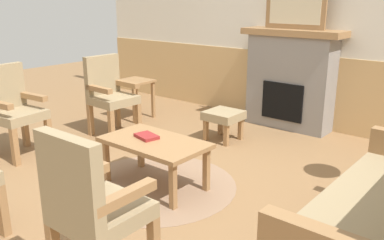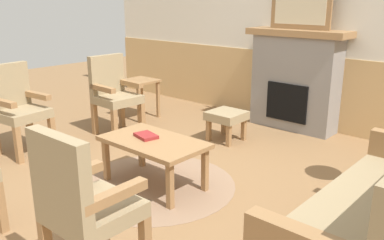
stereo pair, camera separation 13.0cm
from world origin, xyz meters
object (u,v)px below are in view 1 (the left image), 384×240
at_px(framed_picture, 295,6).
at_px(side_table, 135,88).
at_px(fireplace, 290,78).
at_px(coffee_table, 154,146).
at_px(book_on_table, 147,136).
at_px(armchair_near_fireplace, 12,107).
at_px(armchair_front_center, 91,204).
at_px(armchair_by_window_left, 109,92).
at_px(footstool, 224,117).
at_px(couch, 383,215).

distance_m(framed_picture, side_table, 2.40).
xyz_separation_m(fireplace, side_table, (-1.87, -1.01, -0.22)).
bearing_deg(coffee_table, book_on_table, 178.07).
relative_size(armchair_near_fireplace, armchair_front_center, 1.00).
distance_m(framed_picture, armchair_near_fireplace, 3.51).
bearing_deg(framed_picture, armchair_near_fireplace, -122.96).
relative_size(coffee_table, armchair_front_center, 0.98).
bearing_deg(armchair_by_window_left, fireplace, 46.94).
height_order(coffee_table, armchair_near_fireplace, armchair_near_fireplace).
bearing_deg(side_table, armchair_near_fireplace, -88.68).
bearing_deg(book_on_table, footstool, 96.25).
xyz_separation_m(framed_picture, armchair_near_fireplace, (-1.82, -2.81, -1.02)).
relative_size(armchair_near_fireplace, side_table, 1.78).
bearing_deg(book_on_table, couch, 0.08).
bearing_deg(armchair_by_window_left, armchair_front_center, -41.45).
bearing_deg(framed_picture, book_on_table, -94.53).
bearing_deg(armchair_by_window_left, book_on_table, -27.42).
distance_m(framed_picture, book_on_table, 2.66).
bearing_deg(coffee_table, couch, 0.19).
relative_size(fireplace, book_on_table, 6.01).
distance_m(framed_picture, coffee_table, 2.69).
relative_size(framed_picture, footstool, 2.00).
distance_m(framed_picture, armchair_front_center, 3.80).
bearing_deg(fireplace, side_table, -151.50).
xyz_separation_m(footstool, armchair_near_fireplace, (-1.48, -1.83, 0.25)).
bearing_deg(footstool, framed_picture, 70.63).
height_order(footstool, side_table, side_table).
distance_m(framed_picture, armchair_by_window_left, 2.53).
bearing_deg(armchair_near_fireplace, armchair_front_center, -18.31).
height_order(book_on_table, footstool, book_on_table).
xyz_separation_m(couch, armchair_front_center, (-1.26, -1.21, 0.14)).
xyz_separation_m(framed_picture, couch, (1.85, -2.41, -1.16)).
relative_size(fireplace, framed_picture, 1.62).
distance_m(fireplace, coffee_table, 2.43).
bearing_deg(coffee_table, side_table, 141.70).
distance_m(couch, book_on_table, 2.04).
distance_m(fireplace, framed_picture, 0.91).
distance_m(coffee_table, armchair_near_fireplace, 1.79).
bearing_deg(coffee_table, armchair_by_window_left, 154.08).
height_order(fireplace, coffee_table, fireplace).
bearing_deg(armchair_near_fireplace, couch, 6.27).
distance_m(footstool, side_table, 1.53).
xyz_separation_m(fireplace, armchair_by_window_left, (-1.58, -1.69, -0.11)).
distance_m(fireplace, armchair_near_fireplace, 3.36).
xyz_separation_m(couch, coffee_table, (-1.94, -0.01, -0.01)).
bearing_deg(armchair_by_window_left, coffee_table, -25.92).
bearing_deg(fireplace, armchair_front_center, -80.62).
xyz_separation_m(coffee_table, armchair_by_window_left, (-1.49, 0.72, 0.15)).
bearing_deg(footstool, book_on_table, -83.75).
bearing_deg(armchair_by_window_left, framed_picture, 46.94).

